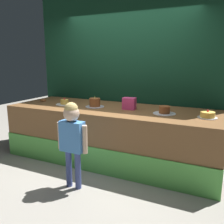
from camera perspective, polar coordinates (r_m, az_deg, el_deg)
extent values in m
plane|color=gray|center=(3.77, -4.11, -14.01)|extent=(12.00, 12.00, 0.00)
cube|color=brown|center=(4.10, -0.02, -5.11)|extent=(3.49, 1.20, 0.89)
cube|color=#59B24C|center=(3.68, -4.24, -11.28)|extent=(3.49, 0.02, 0.40)
cube|color=#113823|center=(4.56, 3.87, 10.97)|extent=(3.81, 0.08, 3.13)
cylinder|color=#3F4C8C|center=(3.34, -10.13, -12.92)|extent=(0.08, 0.08, 0.51)
cylinder|color=#3F4C8C|center=(3.27, -8.04, -13.45)|extent=(0.08, 0.08, 0.51)
cube|color=#4C8CD8|center=(3.14, -9.37, -5.69)|extent=(0.32, 0.14, 0.40)
cylinder|color=beige|center=(3.25, -12.12, -5.44)|extent=(0.06, 0.06, 0.36)
cylinder|color=beige|center=(3.04, -6.41, -6.48)|extent=(0.06, 0.06, 0.36)
sphere|color=beige|center=(3.06, -9.57, -0.34)|extent=(0.20, 0.20, 0.20)
sphere|color=tan|center=(3.05, -9.60, 0.68)|extent=(0.17, 0.17, 0.17)
cube|color=#E33D80|center=(3.88, 4.09, 2.01)|extent=(0.22, 0.17, 0.19)
torus|color=brown|center=(4.83, -15.93, 2.67)|extent=(0.11, 0.11, 0.03)
cylinder|color=white|center=(4.37, -11.12, 1.79)|extent=(0.31, 0.31, 0.01)
cylinder|color=#F2BF4C|center=(4.36, -11.15, 2.37)|extent=(0.14, 0.14, 0.08)
sphere|color=red|center=(4.35, -11.17, 3.05)|extent=(0.03, 0.03, 0.03)
cylinder|color=silver|center=(4.08, -4.07, 1.27)|extent=(0.31, 0.31, 0.01)
cylinder|color=brown|center=(4.07, -4.09, 2.29)|extent=(0.18, 0.18, 0.14)
cone|color=#F2E566|center=(4.06, -4.11, 3.57)|extent=(0.02, 0.02, 0.05)
cylinder|color=silver|center=(3.64, 12.23, -0.34)|extent=(0.33, 0.33, 0.01)
cylinder|color=brown|center=(3.62, 12.28, 0.56)|extent=(0.16, 0.16, 0.11)
cylinder|color=silver|center=(3.55, 21.56, -1.23)|extent=(0.26, 0.26, 0.01)
cylinder|color=#F2BF4C|center=(3.54, 21.62, -0.56)|extent=(0.20, 0.20, 0.08)
sphere|color=red|center=(3.53, 21.68, 0.27)|extent=(0.03, 0.03, 0.03)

